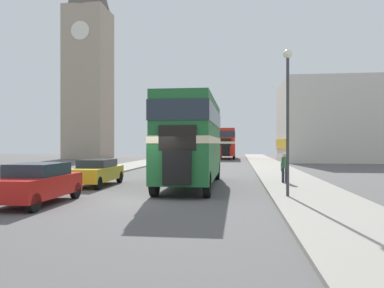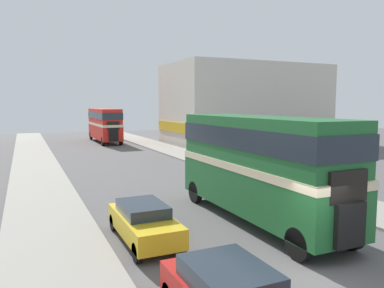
# 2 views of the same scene
# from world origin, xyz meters

# --- Properties ---
(ground_plane) EXTENTS (120.00, 120.00, 0.00)m
(ground_plane) POSITION_xyz_m (0.00, 0.00, 0.00)
(ground_plane) COLOR #565454
(sidewalk_right) EXTENTS (3.50, 120.00, 0.12)m
(sidewalk_right) POSITION_xyz_m (6.75, 0.00, 0.06)
(sidewalk_right) COLOR gray
(sidewalk_right) RESTS_ON ground_plane
(double_decker_bus) EXTENTS (2.52, 9.78, 4.41)m
(double_decker_bus) POSITION_xyz_m (1.31, 4.97, 2.62)
(double_decker_bus) COLOR #1E602D
(double_decker_bus) RESTS_ON ground_plane
(bus_distant) EXTENTS (2.45, 10.49, 4.33)m
(bus_distant) POSITION_xyz_m (2.08, 40.83, 2.57)
(bus_distant) COLOR red
(bus_distant) RESTS_ON ground_plane
(car_parked_near) EXTENTS (1.82, 4.03, 1.49)m
(car_parked_near) POSITION_xyz_m (-3.66, -1.36, 0.77)
(car_parked_near) COLOR red
(car_parked_near) RESTS_ON ground_plane
(car_parked_mid) EXTENTS (1.67, 4.18, 1.38)m
(car_parked_mid) POSITION_xyz_m (-3.73, 4.70, 0.72)
(car_parked_mid) COLOR gold
(car_parked_mid) RESTS_ON ground_plane
(pedestrian_walking) EXTENTS (0.32, 0.32, 1.59)m
(pedestrian_walking) POSITION_xyz_m (6.18, 6.28, 1.02)
(pedestrian_walking) COLOR #282833
(pedestrian_walking) RESTS_ON sidewalk_right
(bicycle_on_pavement) EXTENTS (0.05, 1.76, 0.78)m
(bicycle_on_pavement) POSITION_xyz_m (6.96, 13.96, 0.48)
(bicycle_on_pavement) COLOR black
(bicycle_on_pavement) RESTS_ON sidewalk_right
(street_lamp) EXTENTS (0.36, 0.36, 5.86)m
(street_lamp) POSITION_xyz_m (5.65, 1.02, 3.96)
(street_lamp) COLOR #38383D
(street_lamp) RESTS_ON sidewalk_right
(church_tower) EXTENTS (6.20, 6.20, 34.39)m
(church_tower) POSITION_xyz_m (-18.36, 39.03, 17.59)
(church_tower) COLOR tan
(church_tower) RESTS_ON ground_plane
(shop_building_block) EXTENTS (20.02, 11.50, 9.93)m
(shop_building_block) POSITION_xyz_m (19.10, 34.09, 4.96)
(shop_building_block) COLOR beige
(shop_building_block) RESTS_ON ground_plane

